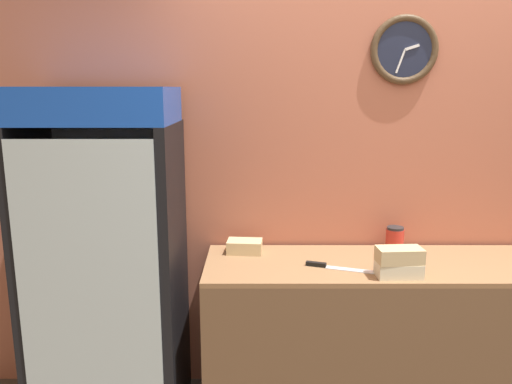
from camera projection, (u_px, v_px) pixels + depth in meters
wall_back at (380, 167)px, 2.92m from camera, size 5.20×0.10×2.70m
prep_counter at (387, 339)px, 2.76m from camera, size 2.00×0.60×0.89m
beverage_cooler at (108, 242)px, 2.69m from camera, size 0.78×0.61×1.82m
sandwich_stack_bottom at (399, 270)px, 2.46m from camera, size 0.22×0.13×0.07m
sandwich_stack_middle at (399, 255)px, 2.45m from camera, size 0.23×0.13×0.07m
sandwich_flat_left at (244, 246)px, 2.82m from camera, size 0.20×0.14×0.07m
chefs_knife at (330, 266)px, 2.59m from camera, size 0.34×0.14×0.02m
condiment_jar at (395, 239)px, 2.87m from camera, size 0.10×0.10×0.14m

